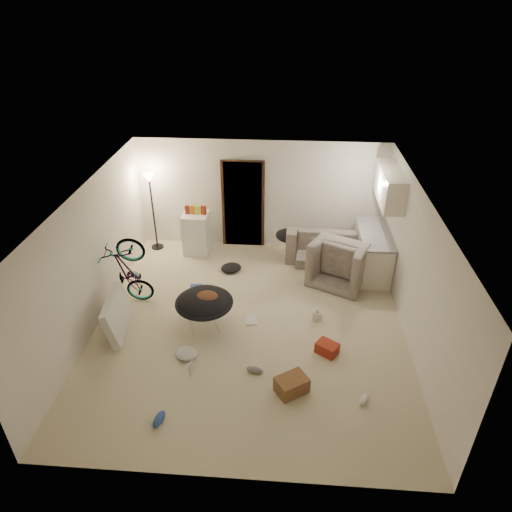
# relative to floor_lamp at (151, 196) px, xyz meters

# --- Properties ---
(floor) EXTENTS (5.50, 6.00, 0.02)m
(floor) POSITION_rel_floor_lamp_xyz_m (2.40, -2.65, -1.32)
(floor) COLOR beige
(floor) RESTS_ON ground
(ceiling) EXTENTS (5.50, 6.00, 0.02)m
(ceiling) POSITION_rel_floor_lamp_xyz_m (2.40, -2.65, 1.20)
(ceiling) COLOR white
(ceiling) RESTS_ON wall_back
(wall_back) EXTENTS (5.50, 0.02, 2.50)m
(wall_back) POSITION_rel_floor_lamp_xyz_m (2.40, 0.36, -0.06)
(wall_back) COLOR white
(wall_back) RESTS_ON floor
(wall_front) EXTENTS (5.50, 0.02, 2.50)m
(wall_front) POSITION_rel_floor_lamp_xyz_m (2.40, -5.66, -0.06)
(wall_front) COLOR white
(wall_front) RESTS_ON floor
(wall_left) EXTENTS (0.02, 6.00, 2.50)m
(wall_left) POSITION_rel_floor_lamp_xyz_m (-0.36, -2.65, -0.06)
(wall_left) COLOR white
(wall_left) RESTS_ON floor
(wall_right) EXTENTS (0.02, 6.00, 2.50)m
(wall_right) POSITION_rel_floor_lamp_xyz_m (5.16, -2.65, -0.06)
(wall_right) COLOR white
(wall_right) RESTS_ON floor
(doorway) EXTENTS (0.85, 0.10, 2.04)m
(doorway) POSITION_rel_floor_lamp_xyz_m (2.00, 0.32, -0.29)
(doorway) COLOR black
(doorway) RESTS_ON floor
(door_trim) EXTENTS (0.97, 0.04, 2.10)m
(door_trim) POSITION_rel_floor_lamp_xyz_m (2.00, 0.29, -0.29)
(door_trim) COLOR #372013
(door_trim) RESTS_ON floor
(floor_lamp) EXTENTS (0.28, 0.28, 1.81)m
(floor_lamp) POSITION_rel_floor_lamp_xyz_m (0.00, 0.00, 0.00)
(floor_lamp) COLOR black
(floor_lamp) RESTS_ON floor
(kitchen_counter) EXTENTS (0.60, 1.50, 0.88)m
(kitchen_counter) POSITION_rel_floor_lamp_xyz_m (4.83, -0.65, -0.87)
(kitchen_counter) COLOR #EEE6CF
(kitchen_counter) RESTS_ON floor
(counter_top) EXTENTS (0.64, 1.54, 0.04)m
(counter_top) POSITION_rel_floor_lamp_xyz_m (4.83, -0.65, -0.41)
(counter_top) COLOR gray
(counter_top) RESTS_ON kitchen_counter
(kitchen_uppers) EXTENTS (0.38, 1.40, 0.65)m
(kitchen_uppers) POSITION_rel_floor_lamp_xyz_m (4.96, -0.65, 0.64)
(kitchen_uppers) COLOR #EEE6CF
(kitchen_uppers) RESTS_ON wall_right
(sofa) EXTENTS (1.99, 0.86, 0.57)m
(sofa) POSITION_rel_floor_lamp_xyz_m (3.99, -0.20, -1.02)
(sofa) COLOR #373E38
(sofa) RESTS_ON floor
(armchair) EXTENTS (1.41, 1.34, 0.71)m
(armchair) POSITION_rel_floor_lamp_xyz_m (4.20, -0.95, -0.95)
(armchair) COLOR #373E38
(armchair) RESTS_ON floor
(bicycle) EXTENTS (1.55, 0.72, 0.88)m
(bicycle) POSITION_rel_floor_lamp_xyz_m (0.10, -2.17, -0.90)
(bicycle) COLOR black
(bicycle) RESTS_ON floor
(book_asset) EXTENTS (0.27, 0.23, 0.02)m
(book_asset) POSITION_rel_floor_lamp_xyz_m (1.56, -4.01, -1.30)
(book_asset) COLOR maroon
(book_asset) RESTS_ON floor
(mini_fridge) EXTENTS (0.59, 0.59, 0.95)m
(mini_fridge) POSITION_rel_floor_lamp_xyz_m (0.98, -0.10, -0.83)
(mini_fridge) COLOR white
(mini_fridge) RESTS_ON floor
(snack_box_0) EXTENTS (0.11, 0.08, 0.30)m
(snack_box_0) POSITION_rel_floor_lamp_xyz_m (0.81, -0.10, -0.31)
(snack_box_0) COLOR maroon
(snack_box_0) RESTS_ON mini_fridge
(snack_box_1) EXTENTS (0.10, 0.07, 0.30)m
(snack_box_1) POSITION_rel_floor_lamp_xyz_m (0.93, -0.10, -0.31)
(snack_box_1) COLOR orange
(snack_box_1) RESTS_ON mini_fridge
(snack_box_2) EXTENTS (0.11, 0.09, 0.30)m
(snack_box_2) POSITION_rel_floor_lamp_xyz_m (1.05, -0.10, -0.31)
(snack_box_2) COLOR gold
(snack_box_2) RESTS_ON mini_fridge
(snack_box_3) EXTENTS (0.12, 0.10, 0.30)m
(snack_box_3) POSITION_rel_floor_lamp_xyz_m (1.17, -0.10, -0.31)
(snack_box_3) COLOR maroon
(snack_box_3) RESTS_ON mini_fridge
(saucer_chair) EXTENTS (1.02, 1.02, 0.73)m
(saucer_chair) POSITION_rel_floor_lamp_xyz_m (1.61, -2.74, -0.88)
(saucer_chair) COLOR silver
(saucer_chair) RESTS_ON floor
(hoodie) EXTENTS (0.51, 0.44, 0.22)m
(hoodie) POSITION_rel_floor_lamp_xyz_m (1.66, -2.77, -0.67)
(hoodie) COLOR #552E1D
(hoodie) RESTS_ON saucer_chair
(sofa_drape) EXTENTS (0.65, 0.57, 0.28)m
(sofa_drape) POSITION_rel_floor_lamp_xyz_m (3.04, -0.20, -0.77)
(sofa_drape) COLOR black
(sofa_drape) RESTS_ON sofa
(tv_box) EXTENTS (0.38, 1.10, 0.72)m
(tv_box) POSITION_rel_floor_lamp_xyz_m (0.10, -2.97, -0.95)
(tv_box) COLOR silver
(tv_box) RESTS_ON floor
(drink_case_a) EXTENTS (0.57, 0.53, 0.26)m
(drink_case_a) POSITION_rel_floor_lamp_xyz_m (3.16, -4.17, -1.18)
(drink_case_a) COLOR brown
(drink_case_a) RESTS_ON floor
(drink_case_b) EXTENTS (0.43, 0.40, 0.20)m
(drink_case_b) POSITION_rel_floor_lamp_xyz_m (3.75, -3.28, -1.21)
(drink_case_b) COLOR maroon
(drink_case_b) RESTS_ON floor
(juicer) EXTENTS (0.17, 0.17, 0.25)m
(juicer) POSITION_rel_floor_lamp_xyz_m (3.62, -2.42, -1.20)
(juicer) COLOR beige
(juicer) RESTS_ON floor
(newspaper) EXTENTS (0.67, 0.69, 0.01)m
(newspaper) POSITION_rel_floor_lamp_xyz_m (1.70, -2.36, -1.30)
(newspaper) COLOR beige
(newspaper) RESTS_ON floor
(book_blue) EXTENTS (0.28, 0.35, 0.03)m
(book_blue) POSITION_rel_floor_lamp_xyz_m (1.21, -1.63, -1.29)
(book_blue) COLOR #2A4998
(book_blue) RESTS_ON floor
(book_white) EXTENTS (0.25, 0.30, 0.02)m
(book_white) POSITION_rel_floor_lamp_xyz_m (2.41, -2.54, -1.29)
(book_white) COLOR silver
(book_white) RESTS_ON floor
(shoe_2) EXTENTS (0.17, 0.32, 0.11)m
(shoe_2) POSITION_rel_floor_lamp_xyz_m (1.31, -4.88, -1.25)
(shoe_2) COLOR #2A4998
(shoe_2) RESTS_ON floor
(shoe_3) EXTENTS (0.29, 0.17, 0.10)m
(shoe_3) POSITION_rel_floor_lamp_xyz_m (2.58, -3.82, -1.26)
(shoe_3) COLOR slate
(shoe_3) RESTS_ON floor
(shoe_4) EXTENTS (0.20, 0.27, 0.09)m
(shoe_4) POSITION_rel_floor_lamp_xyz_m (4.23, -4.30, -1.26)
(shoe_4) COLOR white
(shoe_4) RESTS_ON floor
(clothes_lump_b) EXTENTS (0.57, 0.54, 0.13)m
(clothes_lump_b) POSITION_rel_floor_lamp_xyz_m (1.84, -0.87, -1.24)
(clothes_lump_b) COLOR black
(clothes_lump_b) RESTS_ON floor
(clothes_lump_c) EXTENTS (0.45, 0.41, 0.12)m
(clothes_lump_c) POSITION_rel_floor_lamp_xyz_m (1.41, -3.54, -1.25)
(clothes_lump_c) COLOR silver
(clothes_lump_c) RESTS_ON floor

